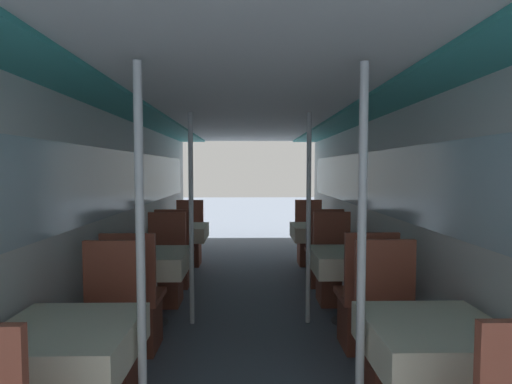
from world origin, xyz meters
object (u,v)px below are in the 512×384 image
Objects in this scene: chair_left_far_0 at (108,350)px; support_pole_right_0 at (361,263)px; chair_left_far_1 at (165,277)px; dining_table_left_0 at (67,348)px; support_pole_left_1 at (191,219)px; chair_right_near_2 at (324,262)px; dining_table_right_1 at (348,263)px; dining_table_left_2 at (182,234)px; chair_left_far_2 at (189,245)px; chair_right_far_1 at (334,276)px; chair_right_far_0 at (392,347)px; chair_right_far_2 at (310,245)px; dining_table_left_1 at (152,264)px; chair_right_near_1 at (364,313)px; dining_table_right_0 at (433,344)px; support_pole_right_1 at (308,219)px; dining_table_right_2 at (316,233)px; chair_left_near_2 at (175,263)px; support_pole_left_0 at (141,264)px; chair_left_near_1 at (135,315)px.

support_pole_right_0 is at bearing 159.04° from chair_left_far_0.
dining_table_left_0 is at bearing 90.00° from chair_left_far_1.
support_pole_left_1 and support_pole_right_0 have the same top height.
chair_right_near_2 is at bearing 82.74° from support_pole_right_0.
support_pole_right_0 reaches higher than dining_table_right_1.
dining_table_left_2 is 0.70× the size of chair_left_far_2.
chair_right_far_1 is (1.92, -1.82, 0.00)m from chair_left_far_2.
dining_table_right_1 is at bearing 163.02° from chair_left_far_1.
chair_right_far_0 is 1.27m from dining_table_right_1.
chair_right_far_2 is (0.00, 1.17, 0.00)m from chair_right_near_2.
support_pole_left_1 reaches higher than dining_table_left_1.
chair_right_near_1 is at bearing -90.00° from chair_right_near_2.
dining_table_left_2 is (0.00, 3.64, 0.00)m from dining_table_left_0.
chair_right_far_0 reaches higher than dining_table_left_2.
chair_right_near_2 is (0.00, 0.65, 0.00)m from chair_right_far_1.
chair_left_far_0 is 1.00× the size of chair_right_far_1.
chair_left_far_0 is 1.43× the size of dining_table_right_1.
support_pole_left_1 is 2.15m from support_pole_right_0.
chair_right_near_2 reaches higher than dining_table_right_0.
chair_right_near_1 is (1.92, -2.99, 0.00)m from chair_left_far_2.
chair_left_far_1 is at bearing 128.58° from dining_table_right_0.
dining_table_left_1 is 2.30m from chair_right_far_0.
support_pole_right_1 is (-0.39, -0.59, 0.72)m from chair_right_far_1.
dining_table_right_2 is (-0.00, 3.05, 0.29)m from chair_right_far_0.
chair_right_far_2 is at bearing -136.53° from chair_left_far_1.
chair_right_near_1 is at bearing 90.00° from chair_right_far_2.
chair_right_far_0 and chair_right_far_2 have the same top height.
dining_table_right_1 is 2.42m from chair_right_far_2.
support_pole_right_1 reaches higher than dining_table_left_0.
chair_left_far_0 is 2.47m from chair_left_near_2.
chair_right_far_1 is (0.00, 0.59, -0.29)m from dining_table_right_1.
chair_right_far_1 is at bearing 90.00° from chair_right_near_1.
chair_left_far_1 is 3.09m from dining_table_right_0.
dining_table_left_1 is 1.59m from support_pole_right_1.
support_pole_right_1 is (1.53, 0.00, 0.44)m from dining_table_left_1.
support_pole_left_0 is 2.90× the size of dining_table_left_2.
chair_left_near_2 is 1.43× the size of dining_table_right_0.
dining_table_right_1 is at bearing 16.98° from chair_left_near_1.
chair_left_near_1 is 2.64m from chair_right_near_2.
chair_left_far_0 and chair_left_near_2 have the same top height.
support_pole_left_1 is at bearing -77.93° from dining_table_left_2.
chair_left_far_2 is 1.92m from chair_right_far_2.
chair_left_near_1 is 1.43× the size of dining_table_right_0.
support_pole_left_0 is 3.16m from chair_left_near_2.
chair_left_far_0 is 1.00× the size of chair_right_far_0.
support_pole_left_0 reaches higher than chair_left_far_1.
chair_right_far_0 is at bearing 117.81° from chair_left_far_2.
chair_right_near_2 is at bearing -127.88° from chair_left_far_0.
support_pole_right_1 reaches higher than chair_left_near_2.
dining_table_right_2 is at bearing 83.90° from support_pole_right_0.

